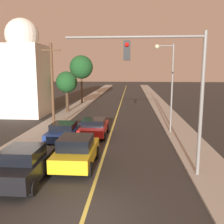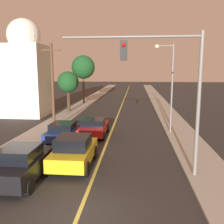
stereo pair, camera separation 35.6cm
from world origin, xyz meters
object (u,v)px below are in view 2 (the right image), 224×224
at_px(traffic_signal_mast, 167,78).
at_px(utility_pole_left, 53,85).
at_px(car_outer_lane_second, 64,131).
at_px(tree_left_far, 83,67).
at_px(car_outer_lane_front, 21,164).
at_px(streetlamp_right, 168,77).
at_px(car_near_lane_second, 94,127).
at_px(tree_left_near, 68,82).
at_px(car_near_lane_front, 74,151).
at_px(domed_building_left, 26,71).

relative_size(traffic_signal_mast, utility_pole_left, 0.94).
bearing_deg(car_outer_lane_second, traffic_signal_mast, -40.21).
distance_m(traffic_signal_mast, tree_left_far, 27.46).
relative_size(car_outer_lane_front, streetlamp_right, 0.58).
height_order(car_near_lane_second, utility_pole_left, utility_pole_left).
bearing_deg(car_outer_lane_second, tree_left_near, 103.37).
bearing_deg(car_outer_lane_second, streetlamp_right, 19.53).
bearing_deg(traffic_signal_mast, car_near_lane_front, 170.43).
xyz_separation_m(car_near_lane_front, streetlamp_right, (5.86, 7.69, 3.78)).
distance_m(car_near_lane_front, car_near_lane_second, 6.39).
bearing_deg(car_outer_lane_front, tree_left_far, 95.61).
height_order(streetlamp_right, domed_building_left, domed_building_left).
bearing_deg(tree_left_far, tree_left_near, -91.79).
distance_m(car_near_lane_second, traffic_signal_mast, 9.54).
height_order(streetlamp_right, utility_pole_left, utility_pole_left).
relative_size(car_near_lane_second, car_outer_lane_second, 0.99).
xyz_separation_m(car_outer_lane_front, car_outer_lane_second, (-0.00, 6.95, -0.14)).
xyz_separation_m(car_near_lane_front, tree_left_near, (-4.91, 17.11, 2.81)).
bearing_deg(tree_left_far, car_outer_lane_second, -82.47).
height_order(car_near_lane_front, domed_building_left, domed_building_left).
bearing_deg(car_near_lane_second, tree_left_far, 104.08).
bearing_deg(utility_pole_left, car_near_lane_front, -65.06).
distance_m(streetlamp_right, tree_left_far, 20.28).
bearing_deg(car_outer_lane_front, traffic_signal_mast, 10.58).
bearing_deg(car_near_lane_second, streetlamp_right, 12.50).
distance_m(car_near_lane_front, car_outer_lane_front, 2.87).
xyz_separation_m(car_outer_lane_second, domed_building_left, (-7.04, 9.69, 4.35)).
distance_m(car_near_lane_second, tree_left_far, 19.78).
bearing_deg(domed_building_left, car_near_lane_second, -42.17).
distance_m(traffic_signal_mast, utility_pole_left, 12.61).
xyz_separation_m(car_outer_lane_second, utility_pole_left, (-1.88, 3.46, 3.22)).
height_order(car_near_lane_second, streetlamp_right, streetlamp_right).
bearing_deg(car_outer_lane_second, domed_building_left, 126.01).
bearing_deg(utility_pole_left, traffic_signal_mast, -46.76).
height_order(car_outer_lane_front, utility_pole_left, utility_pole_left).
distance_m(traffic_signal_mast, tree_left_near, 20.37).
distance_m(car_near_lane_front, car_outer_lane_second, 5.30).
distance_m(tree_left_near, tree_left_far, 8.11).
distance_m(car_outer_lane_front, utility_pole_left, 11.02).
bearing_deg(tree_left_far, streetlamp_right, -58.70).
distance_m(car_outer_lane_second, tree_left_near, 12.90).
height_order(car_near_lane_front, tree_left_far, tree_left_far).
xyz_separation_m(tree_left_far, domed_building_left, (-4.38, -10.41, -0.49)).
relative_size(car_near_lane_front, utility_pole_left, 0.56).
xyz_separation_m(utility_pole_left, domed_building_left, (-5.16, 6.23, 1.13)).
xyz_separation_m(car_outer_lane_front, utility_pole_left, (-1.88, 10.42, 3.08)).
distance_m(car_outer_lane_front, traffic_signal_mast, 7.93).
bearing_deg(utility_pole_left, car_outer_lane_second, -61.53).
bearing_deg(car_near_lane_front, car_outer_lane_second, 112.31).
distance_m(streetlamp_right, tree_left_near, 14.34).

